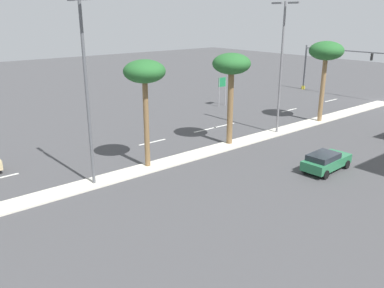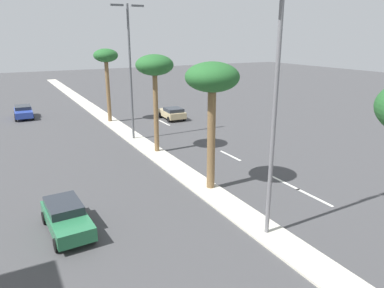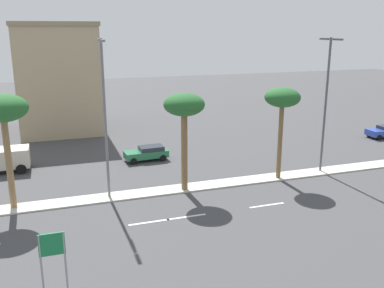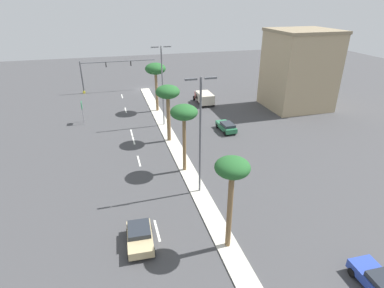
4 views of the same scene
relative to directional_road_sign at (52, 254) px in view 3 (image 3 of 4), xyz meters
The scene contains 13 objects.
ground_plane 22.77m from the directional_road_sign, 121.87° to the left, with size 160.00×160.00×0.00m, color #424244.
median_curb 32.09m from the directional_road_sign, 111.94° to the left, with size 1.80×94.11×0.12m, color beige.
lane_stripe_mid 9.51m from the directional_road_sign, 138.08° to the left, with size 0.20×2.80×0.01m, color silver.
lane_stripe_rear 11.39m from the directional_road_sign, 127.89° to the left, with size 0.20×2.80×0.01m, color silver.
lane_stripe_trailing 16.68m from the directional_road_sign, 114.46° to the left, with size 0.20×2.80×0.01m, color silver.
directional_road_sign is the anchor object (origin of this frame).
commercial_building 36.82m from the directional_road_sign, behind, with size 10.50×9.76×13.32m.
palm_tree_far 13.31m from the directional_road_sign, 167.99° to the right, with size 3.44×3.44×8.20m.
palm_tree_outboard 16.02m from the directional_road_sign, 138.81° to the left, with size 3.18×3.18×7.74m.
palm_tree_left 22.45m from the directional_road_sign, 121.95° to the left, with size 2.95×2.95×7.79m.
street_lamp_rear 13.52m from the directional_road_sign, 160.65° to the left, with size 2.90×0.24×11.82m.
street_lamp_near 26.56m from the directional_road_sign, 117.44° to the left, with size 2.90×0.24×11.74m.
sedan_green_right 22.52m from the directional_road_sign, 155.92° to the left, with size 2.03×4.30×1.41m.
Camera 3 is at (30.91, 17.82, 12.64)m, focal length 39.91 mm.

